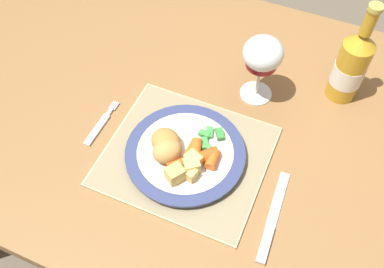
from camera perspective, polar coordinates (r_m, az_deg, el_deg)
ground_plane at (r=1.58m, az=-0.01°, el=-13.70°), size 6.00×6.00×0.00m
dining_table at (r=1.00m, az=-0.02°, el=0.23°), size 1.46×0.83×0.74m
placemat at (r=0.86m, az=-0.80°, el=-2.91°), size 0.32×0.28×0.01m
dinner_plate at (r=0.84m, az=-0.90°, el=-2.64°), size 0.24×0.24×0.02m
breaded_croquettes at (r=0.82m, az=-3.49°, el=-1.56°), size 0.09×0.10×0.04m
green_beans_pile at (r=0.84m, az=2.08°, el=-1.05°), size 0.06×0.08×0.01m
glazed_carrots at (r=0.82m, az=0.58°, el=-3.07°), size 0.09×0.08×0.02m
fork at (r=0.92m, az=-12.20°, el=1.05°), size 0.02×0.12×0.01m
table_knife at (r=0.80m, az=10.50°, el=-11.69°), size 0.03×0.19×0.01m
wine_glass at (r=0.89m, az=9.41°, el=10.21°), size 0.08×0.08×0.16m
bottle at (r=0.96m, az=20.43°, el=8.51°), size 0.07×0.07×0.24m
roast_potatoes at (r=0.80m, az=-0.78°, el=-4.61°), size 0.06×0.08×0.03m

